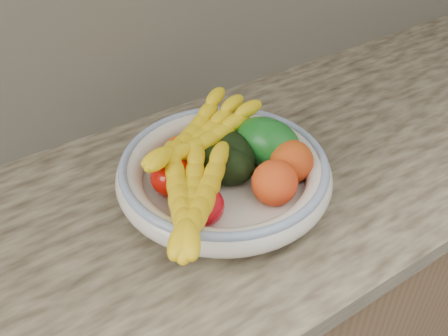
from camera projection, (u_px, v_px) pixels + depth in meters
kitchen_counter at (218, 320)px, 1.22m from camera, size 2.44×0.66×1.40m
fruit_bowl at (224, 173)px, 0.90m from camera, size 0.39×0.39×0.08m
clementine_back_left at (180, 149)px, 0.95m from camera, size 0.06×0.06×0.05m
clementine_back_right at (214, 136)px, 0.98m from camera, size 0.05×0.05×0.05m
clementine_back_mid at (203, 146)px, 0.96m from camera, size 0.06×0.06×0.05m
clementine_extra at (199, 149)px, 0.95m from camera, size 0.05×0.05×0.05m
tomato_left at (172, 177)px, 0.87m from camera, size 0.09×0.09×0.07m
tomato_near_left at (202, 206)px, 0.81m from camera, size 0.10×0.10×0.07m
avocado_center at (225, 165)px, 0.89m from camera, size 0.13×0.13×0.07m
avocado_right at (234, 154)px, 0.92m from camera, size 0.11×0.13×0.07m
green_mango at (267, 143)px, 0.93m from camera, size 0.15×0.16×0.11m
peach_front at (275, 183)px, 0.85m from camera, size 0.10×0.10×0.08m
peach_right at (291, 162)px, 0.90m from camera, size 0.08×0.08×0.08m
banana_bunch_back at (199, 140)px, 0.91m from camera, size 0.32×0.21×0.09m
banana_bunch_front at (192, 204)px, 0.79m from camera, size 0.28×0.33×0.09m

